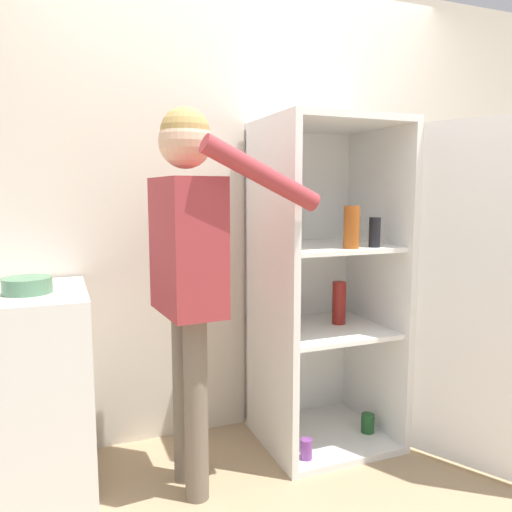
% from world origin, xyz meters
% --- Properties ---
extents(wall_back, '(7.00, 0.06, 2.55)m').
position_xyz_m(wall_back, '(0.00, 0.98, 1.27)').
color(wall_back, beige).
rests_on(wall_back, ground_plane).
extents(refrigerator, '(1.04, 1.25, 1.72)m').
position_xyz_m(refrigerator, '(0.46, 0.52, 0.86)').
color(refrigerator, white).
rests_on(refrigerator, ground_plane).
extents(person, '(0.67, 0.54, 1.71)m').
position_xyz_m(person, '(-0.46, 0.42, 1.10)').
color(person, '#726656').
rests_on(person, ground_plane).
extents(counter, '(0.69, 0.63, 0.94)m').
position_xyz_m(counter, '(-1.22, 0.61, 0.47)').
color(counter, white).
rests_on(counter, ground_plane).
extents(bowl, '(0.20, 0.20, 0.07)m').
position_xyz_m(bowl, '(-1.11, 0.57, 0.97)').
color(bowl, '#517F5B').
rests_on(bowl, counter).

